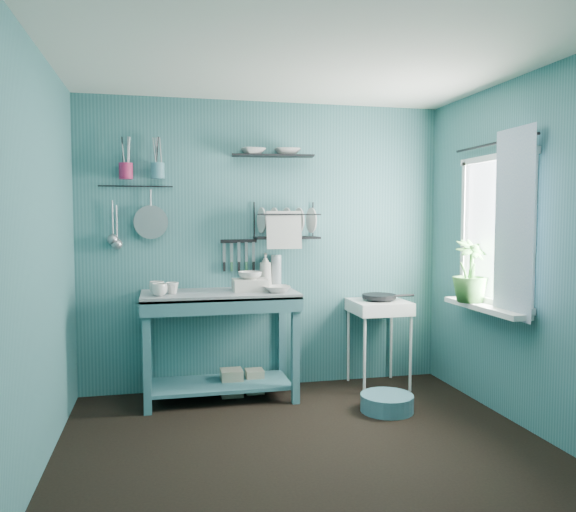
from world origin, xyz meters
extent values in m
plane|color=black|center=(0.00, 0.00, 0.00)|extent=(3.20, 3.20, 0.00)
plane|color=silver|center=(0.00, 0.00, 2.50)|extent=(3.20, 3.20, 0.00)
plane|color=#336769|center=(0.00, 1.50, 1.25)|extent=(3.20, 0.00, 3.20)
plane|color=#336769|center=(0.00, -1.50, 1.25)|extent=(3.20, 0.00, 3.20)
plane|color=#336769|center=(-1.60, 0.00, 1.25)|extent=(0.00, 3.00, 3.00)
plane|color=#336769|center=(1.60, 0.00, 1.25)|extent=(0.00, 3.00, 3.00)
cube|color=#366A73|center=(-0.44, 1.22, 0.45)|extent=(1.30, 0.73, 0.89)
imported|color=beige|center=(-0.92, 1.06, 0.94)|extent=(0.12, 0.12, 0.10)
imported|color=beige|center=(-0.82, 1.16, 0.94)|extent=(0.14, 0.14, 0.09)
imported|color=beige|center=(-0.94, 1.22, 0.94)|extent=(0.17, 0.17, 0.10)
cube|color=beige|center=(-0.19, 1.20, 0.94)|extent=(0.28, 0.22, 0.10)
imported|color=beige|center=(-0.19, 1.20, 1.02)|extent=(0.19, 0.19, 0.06)
imported|color=beige|center=(-0.02, 1.42, 1.04)|extent=(0.12, 0.12, 0.30)
cylinder|color=#A0ACB3|center=(0.08, 1.44, 1.03)|extent=(0.09, 0.09, 0.28)
imported|color=beige|center=(0.01, 1.07, 0.92)|extent=(0.22, 0.22, 0.05)
cube|color=white|center=(0.97, 1.26, 0.38)|extent=(0.56, 0.56, 0.77)
cylinder|color=black|center=(0.97, 1.26, 0.80)|extent=(0.30, 0.30, 0.03)
cube|color=black|center=(-0.25, 1.47, 1.29)|extent=(0.32, 0.06, 0.03)
cube|color=black|center=(0.16, 1.37, 1.47)|extent=(0.56, 0.27, 0.32)
cube|color=black|center=(0.04, 1.40, 2.02)|extent=(0.72, 0.26, 0.01)
imported|color=beige|center=(-0.13, 1.40, 2.09)|extent=(0.23, 0.23, 0.05)
imported|color=beige|center=(0.17, 1.40, 2.09)|extent=(0.25, 0.25, 0.06)
cylinder|color=#A41E4A|center=(-1.17, 1.42, 1.87)|extent=(0.11, 0.11, 0.13)
cylinder|color=teal|center=(-0.92, 1.42, 1.88)|extent=(0.11, 0.11, 0.13)
cylinder|color=#919498|center=(-0.98, 1.45, 1.46)|extent=(0.28, 0.03, 0.28)
cylinder|color=#919498|center=(-1.29, 1.46, 1.49)|extent=(0.01, 0.01, 0.30)
cylinder|color=#919498|center=(-1.26, 1.46, 1.45)|extent=(0.01, 0.01, 0.30)
cylinder|color=black|center=(-1.10, 1.47, 1.75)|extent=(0.60, 0.01, 0.01)
plane|color=white|center=(1.59, 0.45, 1.40)|extent=(0.00, 1.10, 1.10)
cube|color=white|center=(1.50, 0.45, 0.81)|extent=(0.16, 0.95, 0.04)
plane|color=silver|center=(1.52, 0.15, 1.45)|extent=(0.00, 1.35, 1.35)
cylinder|color=black|center=(1.54, 0.45, 2.05)|extent=(0.02, 1.05, 0.02)
imported|color=#35712D|center=(1.47, 0.61, 1.08)|extent=(0.33, 0.33, 0.49)
cube|color=gray|center=(-0.34, 1.27, 0.11)|extent=(0.18, 0.18, 0.22)
cube|color=gray|center=(-0.14, 1.30, 0.10)|extent=(0.15, 0.15, 0.20)
cylinder|color=teal|center=(0.78, 0.62, 0.07)|extent=(0.41, 0.41, 0.13)
camera|label=1|loc=(-0.90, -3.35, 1.49)|focal=35.00mm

